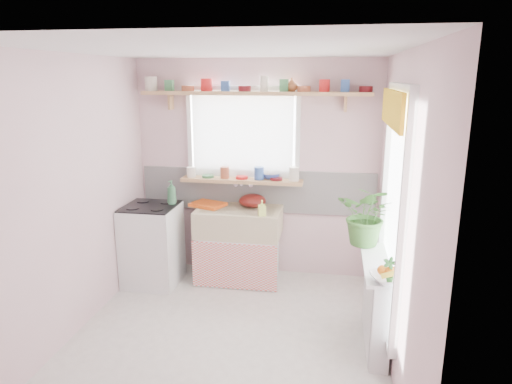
# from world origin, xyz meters

# --- Properties ---
(room) EXTENTS (3.20, 3.20, 3.20)m
(room) POSITION_xyz_m (0.66, 0.86, 1.37)
(room) COLOR silver
(room) RESTS_ON ground
(sink_unit) EXTENTS (0.95, 0.65, 1.11)m
(sink_unit) POSITION_xyz_m (-0.15, 1.29, 0.43)
(sink_unit) COLOR white
(sink_unit) RESTS_ON ground
(cooker) EXTENTS (0.58, 0.58, 0.93)m
(cooker) POSITION_xyz_m (-1.10, 1.05, 0.46)
(cooker) COLOR white
(cooker) RESTS_ON ground
(radiator_ledge) EXTENTS (0.22, 0.95, 0.78)m
(radiator_ledge) POSITION_xyz_m (1.30, 0.20, 0.40)
(radiator_ledge) COLOR white
(radiator_ledge) RESTS_ON ground
(windowsill) EXTENTS (1.40, 0.22, 0.04)m
(windowsill) POSITION_xyz_m (-0.15, 1.48, 1.14)
(windowsill) COLOR tan
(windowsill) RESTS_ON room
(pine_shelf) EXTENTS (2.52, 0.24, 0.04)m
(pine_shelf) POSITION_xyz_m (0.00, 1.47, 2.12)
(pine_shelf) COLOR tan
(pine_shelf) RESTS_ON room
(shelf_crockery) EXTENTS (2.47, 0.11, 0.12)m
(shelf_crockery) POSITION_xyz_m (-0.04, 1.47, 2.19)
(shelf_crockery) COLOR silver
(shelf_crockery) RESTS_ON pine_shelf
(sill_crockery) EXTENTS (1.35, 0.11, 0.12)m
(sill_crockery) POSITION_xyz_m (-0.17, 1.48, 1.22)
(sill_crockery) COLOR silver
(sill_crockery) RESTS_ON windowsill
(dish_tray) EXTENTS (0.44, 0.39, 0.04)m
(dish_tray) POSITION_xyz_m (-0.53, 1.36, 0.87)
(dish_tray) COLOR #E35614
(dish_tray) RESTS_ON sink_unit
(colander) EXTENTS (0.37, 0.37, 0.14)m
(colander) POSITION_xyz_m (-0.02, 1.43, 0.92)
(colander) COLOR #57120E
(colander) RESTS_ON sink_unit
(jade_plant) EXTENTS (0.65, 0.62, 0.58)m
(jade_plant) POSITION_xyz_m (1.21, 0.60, 1.06)
(jade_plant) COLOR #3B6F2C
(jade_plant) RESTS_ON radiator_ledge
(fruit_bowl) EXTENTS (0.35, 0.35, 0.07)m
(fruit_bowl) POSITION_xyz_m (1.33, -0.20, 0.81)
(fruit_bowl) COLOR silver
(fruit_bowl) RESTS_ON radiator_ledge
(herb_pot) EXTENTS (0.13, 0.10, 0.20)m
(herb_pot) POSITION_xyz_m (1.33, -0.20, 0.88)
(herb_pot) COLOR #285F26
(herb_pot) RESTS_ON radiator_ledge
(soap_bottle_sink) EXTENTS (0.10, 0.10, 0.17)m
(soap_bottle_sink) POSITION_xyz_m (0.15, 1.10, 0.93)
(soap_bottle_sink) COLOR #DBF16B
(soap_bottle_sink) RESTS_ON sink_unit
(sill_cup) EXTENTS (0.15, 0.15, 0.09)m
(sill_cup) POSITION_xyz_m (0.11, 1.54, 1.20)
(sill_cup) COLOR white
(sill_cup) RESTS_ON windowsill
(sill_bowl) EXTENTS (0.23, 0.23, 0.06)m
(sill_bowl) POSITION_xyz_m (0.18, 1.54, 1.19)
(sill_bowl) COLOR #324BA2
(sill_bowl) RESTS_ON windowsill
(shelf_vase) EXTENTS (0.18, 0.18, 0.14)m
(shelf_vase) POSITION_xyz_m (0.40, 1.53, 2.21)
(shelf_vase) COLOR #B36437
(shelf_vase) RESTS_ON pine_shelf
(cooker_bottle) EXTENTS (0.13, 0.13, 0.27)m
(cooker_bottle) POSITION_xyz_m (-0.88, 1.15, 1.05)
(cooker_bottle) COLOR #39724A
(cooker_bottle) RESTS_ON cooker
(fruit) EXTENTS (0.20, 0.14, 0.10)m
(fruit) POSITION_xyz_m (1.34, -0.19, 0.87)
(fruit) COLOR orange
(fruit) RESTS_ON fruit_bowl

